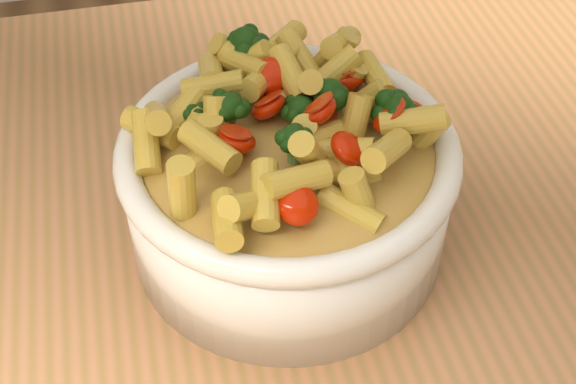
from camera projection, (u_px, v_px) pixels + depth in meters
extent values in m
cube|color=#BA7A4F|center=(301.00, 324.00, 0.54)|extent=(1.20, 0.80, 0.04)
cylinder|color=white|center=(288.00, 196.00, 0.54)|extent=(0.21, 0.21, 0.08)
ellipsoid|color=white|center=(288.00, 223.00, 0.56)|extent=(0.20, 0.20, 0.03)
torus|color=white|center=(288.00, 149.00, 0.51)|extent=(0.22, 0.22, 0.02)
ellipsoid|color=#E3B74D|center=(288.00, 149.00, 0.51)|extent=(0.19, 0.19, 0.02)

